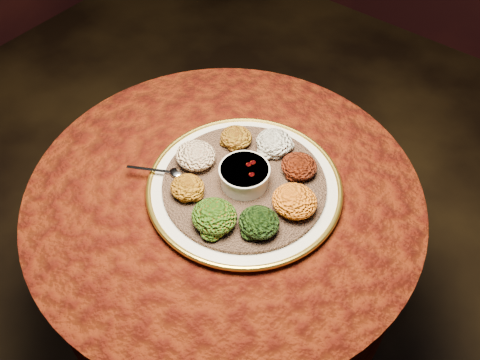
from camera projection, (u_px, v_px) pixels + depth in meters
The scene contains 13 objects.
table at pixel (225, 235), 1.42m from camera, with size 0.96×0.96×0.73m.
platter at pixel (244, 187), 1.28m from camera, with size 0.57×0.57×0.02m.
injera at pixel (244, 184), 1.27m from camera, with size 0.39×0.39×0.01m, color brown.
stew_bowl at pixel (244, 175), 1.24m from camera, with size 0.12×0.12×0.05m.
spoon at pixel (172, 172), 1.28m from camera, with size 0.13×0.08×0.01m.
portion_ayib at pixel (274, 142), 1.32m from camera, with size 0.09×0.09×0.04m, color white.
portion_kitfo at pixel (299, 166), 1.27m from camera, with size 0.09×0.08×0.04m, color black.
portion_tikil at pixel (295, 201), 1.20m from camera, with size 0.10×0.10×0.05m, color #A8690E.
portion_gomen at pixel (259, 222), 1.16m from camera, with size 0.09×0.09×0.04m, color black.
portion_mixveg at pixel (214, 216), 1.17m from camera, with size 0.10×0.10×0.05m, color #AE330B.
portion_kik at pixel (187, 187), 1.23m from camera, with size 0.08×0.08×0.04m, color #AC680F.
portion_timatim at pixel (196, 155), 1.29m from camera, with size 0.10×0.09×0.05m, color maroon.
portion_shiro at pixel (236, 137), 1.34m from camera, with size 0.08×0.08×0.04m, color #8F6011.
Camera 1 is at (0.53, -0.62, 1.73)m, focal length 40.00 mm.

